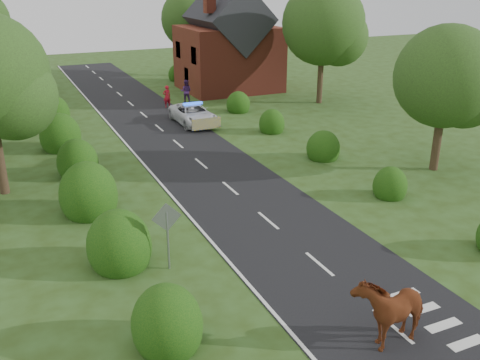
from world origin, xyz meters
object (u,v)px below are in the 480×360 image
police_van (193,114)px  pedestrian_purple (186,91)px  cow (390,311)px  pedestrian_red (167,97)px  road_sign (167,226)px

police_van → pedestrian_purple: (1.73, 6.40, 0.25)m
cow → pedestrian_red: size_ratio=1.42×
road_sign → pedestrian_purple: bearing=69.4°
police_van → pedestrian_red: size_ratio=2.88×
road_sign → pedestrian_purple: size_ratio=1.36×
police_van → road_sign: bearing=-113.2°
cow → police_van: (2.97, 24.40, -0.18)m
road_sign → police_van: 19.61m
road_sign → police_van: size_ratio=0.51×
cow → police_van: bearing=163.6°
cow → police_van: 24.58m
pedestrian_red → cow: bearing=74.9°
road_sign → pedestrian_purple: road_sign is taller
pedestrian_purple → pedestrian_red: bearing=56.0°
road_sign → cow: bearing=-54.3°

